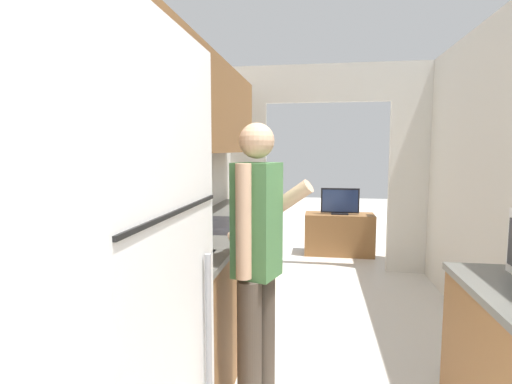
% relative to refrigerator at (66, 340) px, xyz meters
% --- Properties ---
extents(wall_left, '(0.38, 6.92, 2.50)m').
position_rel_refrigerator_xyz_m(wall_left, '(-0.31, 1.44, 0.59)').
color(wall_left, silver).
rests_on(wall_left, ground_plane).
extents(wall_far_with_doorway, '(2.78, 0.06, 2.50)m').
position_rel_refrigerator_xyz_m(wall_far_with_doorway, '(0.83, 3.90, 0.51)').
color(wall_far_with_doorway, silver).
rests_on(wall_far_with_doorway, ground_plane).
extents(counter_left, '(0.62, 3.25, 0.89)m').
position_rel_refrigerator_xyz_m(counter_left, '(-0.06, 2.00, -0.47)').
color(counter_left, brown).
rests_on(counter_left, ground_plane).
extents(refrigerator, '(0.75, 0.73, 1.83)m').
position_rel_refrigerator_xyz_m(refrigerator, '(0.00, 0.00, 0.00)').
color(refrigerator, white).
rests_on(refrigerator, ground_plane).
extents(range_oven, '(0.66, 0.79, 1.03)m').
position_rel_refrigerator_xyz_m(range_oven, '(-0.05, 2.01, -0.46)').
color(range_oven, black).
rests_on(range_oven, ground_plane).
extents(person, '(0.52, 0.44, 1.62)m').
position_rel_refrigerator_xyz_m(person, '(0.43, 1.01, -0.04)').
color(person, '#4C4238').
rests_on(person, ground_plane).
extents(tv_cabinet, '(0.96, 0.42, 0.58)m').
position_rel_refrigerator_xyz_m(tv_cabinet, '(1.04, 4.63, -0.62)').
color(tv_cabinet, brown).
rests_on(tv_cabinet, ground_plane).
extents(television, '(0.53, 0.16, 0.37)m').
position_rel_refrigerator_xyz_m(television, '(1.04, 4.59, -0.15)').
color(television, black).
rests_on(television, tv_cabinet).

